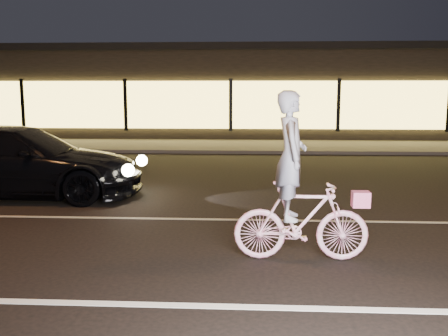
{
  "coord_description": "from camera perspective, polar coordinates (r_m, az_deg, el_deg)",
  "views": [
    {
      "loc": [
        0.9,
        -6.35,
        2.21
      ],
      "look_at": [
        0.51,
        0.6,
        1.12
      ],
      "focal_mm": 40.0,
      "sensor_mm": 36.0,
      "label": 1
    }
  ],
  "objects": [
    {
      "name": "ground",
      "position": [
        6.78,
        -4.66,
        -10.17
      ],
      "size": [
        90.0,
        90.0,
        0.0
      ],
      "primitive_type": "plane",
      "color": "black",
      "rests_on": "ground"
    },
    {
      "name": "lane_stripe_near",
      "position": [
        5.4,
        -6.9,
        -15.28
      ],
      "size": [
        60.0,
        0.12,
        0.01
      ],
      "primitive_type": "cube",
      "color": "silver",
      "rests_on": "ground"
    },
    {
      "name": "lane_stripe_far",
      "position": [
        8.68,
        -2.86,
        -5.85
      ],
      "size": [
        60.0,
        0.1,
        0.01
      ],
      "primitive_type": "cube",
      "color": "gray",
      "rests_on": "ground"
    },
    {
      "name": "sidewalk",
      "position": [
        19.49,
        0.54,
        2.54
      ],
      "size": [
        30.0,
        4.0,
        0.12
      ],
      "primitive_type": "cube",
      "color": "#383533",
      "rests_on": "ground"
    },
    {
      "name": "storefront",
      "position": [
        25.33,
        1.18,
        8.72
      ],
      "size": [
        25.4,
        8.42,
        4.2
      ],
      "color": "black",
      "rests_on": "ground"
    },
    {
      "name": "cyclist",
      "position": [
        6.54,
        8.51,
        -3.8
      ],
      "size": [
        1.76,
        0.6,
        2.21
      ],
      "rotation": [
        0.0,
        0.0,
        1.57
      ],
      "color": "#DF457F",
      "rests_on": "ground"
    },
    {
      "name": "sedan",
      "position": [
        11.23,
        -22.43,
        0.68
      ],
      "size": [
        5.17,
        2.2,
        1.48
      ],
      "rotation": [
        0.0,
        0.0,
        1.6
      ],
      "color": "black",
      "rests_on": "ground"
    }
  ]
}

